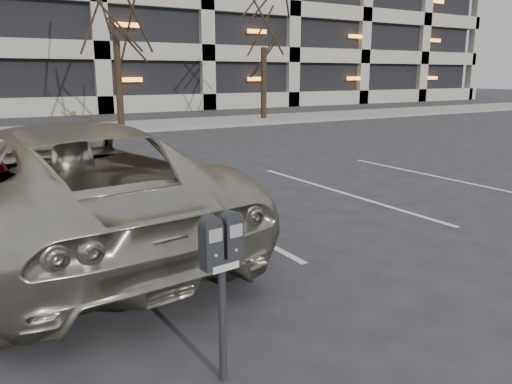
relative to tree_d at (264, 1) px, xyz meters
The scene contains 6 objects.
ground 20.19m from the tree_d, 124.51° to the right, with size 140.00×140.00×0.00m, color #28282B.
sidewalk 12.28m from the tree_d, behind, with size 80.00×4.00×0.12m, color gray.
stall_lines 19.28m from the tree_d, 132.15° to the right, with size 16.90×5.20×0.00m.
tree_d is the anchor object (origin of this frame).
parking_meter 21.71m from the tree_d, 122.78° to the right, with size 0.33×0.16×1.25m.
suv_silver 19.15m from the tree_d, 129.90° to the right, with size 3.36×6.17×1.65m.
Camera 1 is at (-1.98, -4.78, 2.20)m, focal length 35.00 mm.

